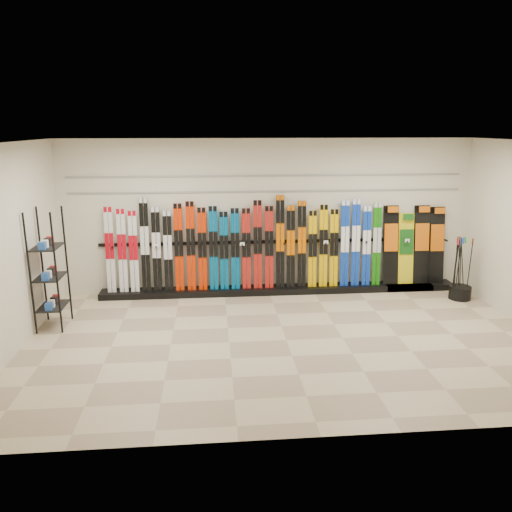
{
  "coord_description": "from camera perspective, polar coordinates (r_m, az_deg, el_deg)",
  "views": [
    {
      "loc": [
        -1.11,
        -7.09,
        3.22
      ],
      "look_at": [
        -0.39,
        1.0,
        1.1
      ],
      "focal_mm": 35.0,
      "sensor_mm": 36.0,
      "label": 1
    }
  ],
  "objects": [
    {
      "name": "ski_rack_base",
      "position": [
        9.98,
        2.84,
        -3.85
      ],
      "size": [
        8.0,
        0.4,
        0.12
      ],
      "primitive_type": "cube",
      "color": "black",
      "rests_on": "floor"
    },
    {
      "name": "left_wall",
      "position": [
        7.84,
        -26.59,
        0.39
      ],
      "size": [
        0.0,
        5.0,
        5.0
      ],
      "primitive_type": "plane",
      "rotation": [
        1.57,
        0.0,
        1.57
      ],
      "color": "beige",
      "rests_on": "floor"
    },
    {
      "name": "slatwall_rail_1",
      "position": [
        9.67,
        1.51,
        9.18
      ],
      "size": [
        7.6,
        0.02,
        0.03
      ],
      "primitive_type": "cube",
      "color": "gray",
      "rests_on": "back_wall"
    },
    {
      "name": "ceiling",
      "position": [
        7.18,
        3.88,
        12.84
      ],
      "size": [
        8.0,
        8.0,
        0.0
      ],
      "primitive_type": "plane",
      "rotation": [
        3.14,
        0.0,
        0.0
      ],
      "color": "silver",
      "rests_on": "back_wall"
    },
    {
      "name": "floor",
      "position": [
        7.86,
        3.5,
        -9.57
      ],
      "size": [
        8.0,
        8.0,
        0.0
      ],
      "primitive_type": "plane",
      "color": "gray",
      "rests_on": "ground"
    },
    {
      "name": "slatwall_rail_0",
      "position": [
        9.71,
        1.49,
        7.41
      ],
      "size": [
        7.6,
        0.02,
        0.03
      ],
      "primitive_type": "cube",
      "color": "gray",
      "rests_on": "back_wall"
    },
    {
      "name": "ski_poles",
      "position": [
        10.23,
        22.22,
        -1.26
      ],
      "size": [
        0.34,
        0.25,
        1.18
      ],
      "color": "black",
      "rests_on": "pole_bin"
    },
    {
      "name": "accessory_rack",
      "position": [
        8.72,
        -22.57,
        -1.41
      ],
      "size": [
        0.4,
        0.6,
        1.96
      ],
      "primitive_type": "cube",
      "color": "black",
      "rests_on": "floor"
    },
    {
      "name": "skis",
      "position": [
        9.69,
        -1.06,
        1.01
      ],
      "size": [
        5.37,
        0.18,
        1.82
      ],
      "color": "silver",
      "rests_on": "ski_rack_base"
    },
    {
      "name": "pole_bin",
      "position": [
        10.36,
        22.27,
        -3.89
      ],
      "size": [
        0.41,
        0.41,
        0.25
      ],
      "primitive_type": "cylinder",
      "color": "black",
      "rests_on": "floor"
    },
    {
      "name": "back_wall",
      "position": [
        9.8,
        1.46,
        4.53
      ],
      "size": [
        8.0,
        0.0,
        8.0
      ],
      "primitive_type": "plane",
      "rotation": [
        1.57,
        0.0,
        0.0
      ],
      "color": "beige",
      "rests_on": "floor"
    },
    {
      "name": "snowboards",
      "position": [
        10.54,
        17.58,
        1.12
      ],
      "size": [
        1.27,
        0.24,
        1.57
      ],
      "color": "black",
      "rests_on": "ski_rack_base"
    }
  ]
}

